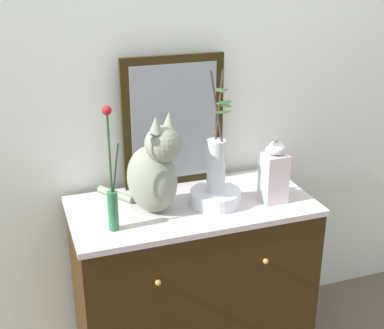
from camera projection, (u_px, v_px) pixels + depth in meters
wall_back at (168, 77)px, 2.37m from camera, size 4.40×0.08×2.60m
sideboard at (192, 284)px, 2.42m from camera, size 1.04×0.53×0.82m
mirror_leaning at (174, 122)px, 2.35m from camera, size 0.47×0.03×0.59m
cat_sitting at (154, 171)px, 2.12m from camera, size 0.32×0.41×0.43m
vase_slim_green at (112, 194)px, 1.99m from camera, size 0.06×0.04×0.50m
bowl_porcelain at (215, 197)px, 2.25m from camera, size 0.22×0.22×0.06m
vase_glass_clear at (216, 161)px, 2.18m from camera, size 0.11×0.16×0.52m
jar_lidded_porcelain at (274, 173)px, 2.24m from camera, size 0.10×0.10×0.29m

